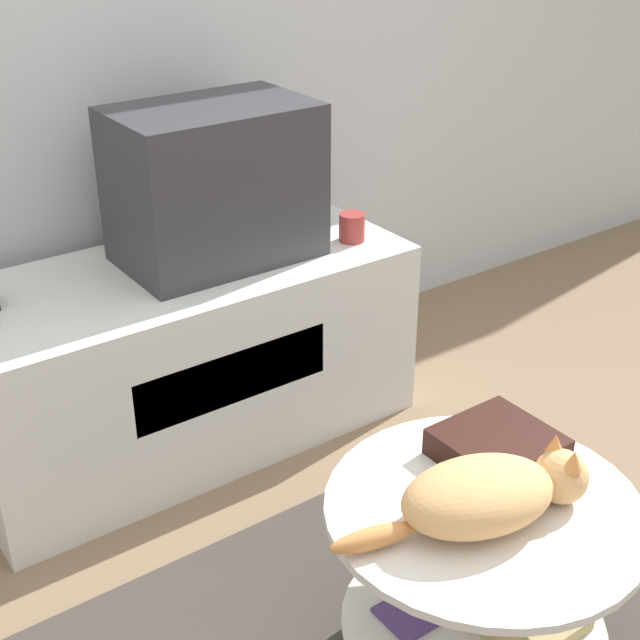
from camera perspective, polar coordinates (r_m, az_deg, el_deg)
name	(u,v)px	position (r m, az deg, el deg)	size (l,w,h in m)	color
tv_stand	(187,354)	(2.62, -8.54, -2.18)	(1.29, 0.56, 0.55)	silver
tv	(215,184)	(2.48, -6.73, 8.64)	(0.54, 0.35, 0.43)	#333338
mug	(352,227)	(2.64, 2.05, 5.95)	(0.08, 0.08, 0.08)	#99332D
coffee_table	(482,569)	(1.86, 10.30, -15.42)	(0.61, 0.61, 0.45)	#B2B2B7
dvd_box	(497,447)	(1.86, 11.27, -7.97)	(0.22, 0.21, 0.06)	black
cat	(488,494)	(1.69, 10.70, -10.87)	(0.52, 0.26, 0.13)	tan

